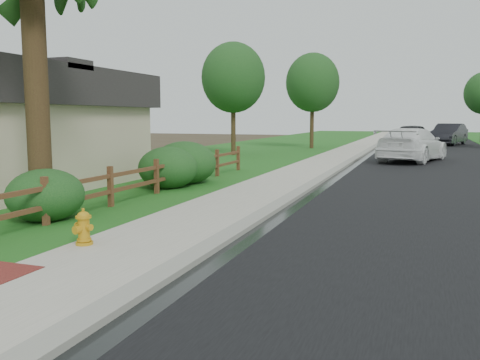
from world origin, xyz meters
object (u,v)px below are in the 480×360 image
at_px(ranch_fence, 135,180).
at_px(fire_hydrant, 84,228).
at_px(white_suv, 412,145).
at_px(dark_car_mid, 414,135).

bearing_deg(ranch_fence, fire_hydrant, -68.64).
distance_m(white_suv, dark_car_mid, 14.96).
distance_m(fire_hydrant, white_suv, 21.60).
bearing_deg(white_suv, fire_hydrant, 91.37).
relative_size(ranch_fence, fire_hydrant, 25.93).
bearing_deg(white_suv, dark_car_mid, -74.33).
xyz_separation_m(fire_hydrant, white_suv, (5.08, 20.98, 0.50)).
xyz_separation_m(ranch_fence, dark_car_mid, (6.81, 31.08, 0.29)).
height_order(fire_hydrant, white_suv, white_suv).
relative_size(fire_hydrant, white_suv, 0.11).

